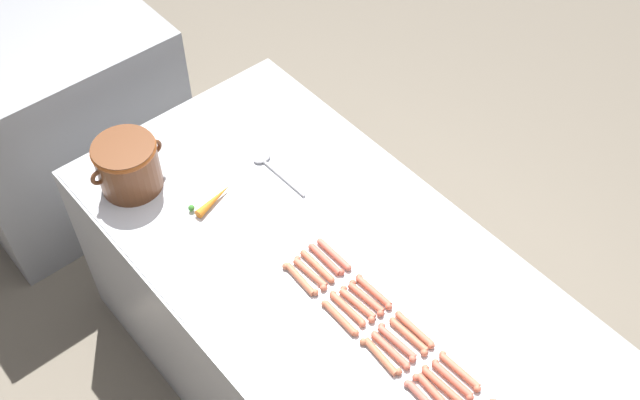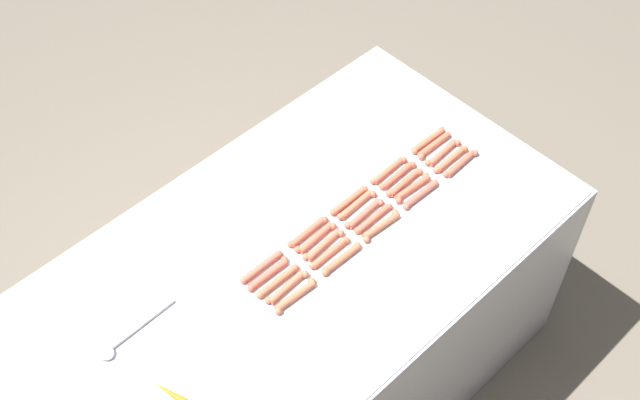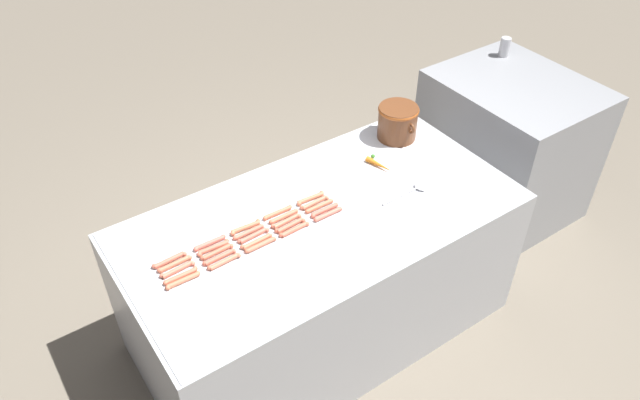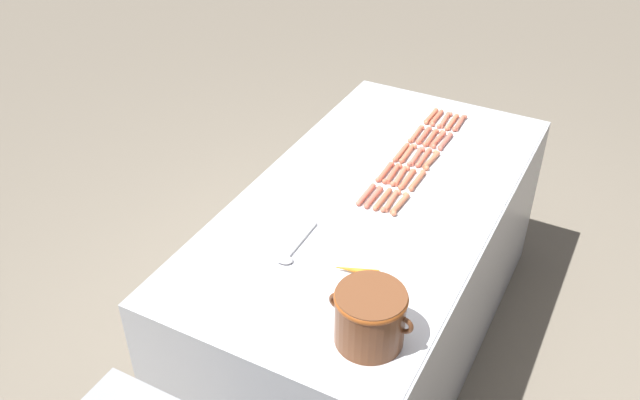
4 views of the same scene
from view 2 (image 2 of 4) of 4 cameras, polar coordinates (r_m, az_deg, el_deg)
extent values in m
plane|color=#756B5B|center=(3.27, -2.54, -13.06)|extent=(20.00, 20.00, 0.00)
cube|color=#ADAFB5|center=(2.91, -2.82, -9.45)|extent=(0.99, 1.94, 0.83)
cube|color=silver|center=(2.55, -3.18, -4.80)|extent=(0.97, 1.90, 0.00)
cylinder|color=#CD6750|center=(2.84, 9.43, 2.45)|extent=(0.03, 0.14, 0.02)
sphere|color=#CD6750|center=(2.88, 10.37, 3.13)|extent=(0.02, 0.02, 0.02)
sphere|color=#CD6750|center=(2.80, 8.46, 1.75)|extent=(0.02, 0.02, 0.02)
cylinder|color=#D26856|center=(2.73, 6.77, 0.38)|extent=(0.03, 0.14, 0.02)
sphere|color=#D26856|center=(2.77, 7.71, 1.18)|extent=(0.02, 0.02, 0.02)
sphere|color=#D26856|center=(2.70, 5.81, -0.43)|extent=(0.02, 0.02, 0.02)
cylinder|color=#D1714E|center=(2.64, 4.11, -1.75)|extent=(0.03, 0.14, 0.02)
sphere|color=#D1714E|center=(2.68, 5.06, -0.86)|extent=(0.02, 0.02, 0.02)
sphere|color=#D1714E|center=(2.61, 3.14, -2.66)|extent=(0.02, 0.02, 0.02)
cylinder|color=#D66E4C|center=(2.56, 1.44, -3.98)|extent=(0.03, 0.14, 0.02)
sphere|color=#D66E4C|center=(2.59, 2.52, -3.08)|extent=(0.02, 0.02, 0.02)
sphere|color=#D66E4C|center=(2.53, 0.34, -4.90)|extent=(0.02, 0.02, 0.02)
cylinder|color=#D1724F|center=(2.49, -1.68, -6.47)|extent=(0.03, 0.14, 0.02)
sphere|color=#D1724F|center=(2.51, -0.57, -5.48)|extent=(0.02, 0.02, 0.02)
sphere|color=#D1724F|center=(2.46, -2.83, -7.47)|extent=(0.02, 0.02, 0.02)
cylinder|color=#D77150|center=(2.85, 8.77, 2.72)|extent=(0.03, 0.14, 0.02)
sphere|color=#D77150|center=(2.89, 9.70, 3.41)|extent=(0.02, 0.02, 0.02)
sphere|color=#D77150|center=(2.81, 7.82, 2.01)|extent=(0.02, 0.02, 0.02)
cylinder|color=#D3684E|center=(2.75, 6.22, 0.81)|extent=(0.03, 0.14, 0.02)
sphere|color=#D3684E|center=(2.79, 7.11, 1.63)|extent=(0.02, 0.02, 0.02)
sphere|color=#D3684E|center=(2.71, 5.31, -0.03)|extent=(0.02, 0.02, 0.02)
cylinder|color=#D36951|center=(2.66, 3.60, -1.25)|extent=(0.02, 0.14, 0.02)
sphere|color=#D36951|center=(2.69, 4.65, -0.45)|extent=(0.02, 0.02, 0.02)
sphere|color=#D36951|center=(2.63, 2.52, -2.07)|extent=(0.02, 0.02, 0.02)
cylinder|color=#D66E4F|center=(2.57, 0.65, -3.58)|extent=(0.03, 0.14, 0.02)
sphere|color=#D66E4F|center=(2.60, 1.78, -2.72)|extent=(0.02, 0.02, 0.02)
sphere|color=#D66E4F|center=(2.55, -0.50, -4.45)|extent=(0.02, 0.02, 0.02)
cylinder|color=#CB7154|center=(2.50, -2.24, -5.88)|extent=(0.03, 0.14, 0.02)
sphere|color=#CB7154|center=(2.53, -1.00, -5.02)|extent=(0.02, 0.02, 0.02)
sphere|color=#CB7154|center=(2.48, -3.51, -6.75)|extent=(0.02, 0.02, 0.02)
cylinder|color=#D66F56|center=(2.86, 8.25, 3.18)|extent=(0.03, 0.14, 0.02)
sphere|color=#D66F56|center=(2.90, 9.21, 3.83)|extent=(0.02, 0.02, 0.02)
sphere|color=#D66F56|center=(2.83, 7.25, 2.51)|extent=(0.02, 0.02, 0.02)
cylinder|color=#D0694D|center=(2.76, 5.69, 1.17)|extent=(0.03, 0.14, 0.02)
sphere|color=#D0694D|center=(2.80, 6.70, 1.90)|extent=(0.02, 0.02, 0.02)
sphere|color=#D0694D|center=(2.72, 4.66, 0.43)|extent=(0.02, 0.02, 0.02)
cylinder|color=#C96954|center=(2.67, 2.99, -0.93)|extent=(0.03, 0.14, 0.02)
sphere|color=#C96954|center=(2.70, 4.08, -0.16)|extent=(0.02, 0.02, 0.02)
sphere|color=#C96954|center=(2.64, 1.87, -1.71)|extent=(0.02, 0.02, 0.02)
cylinder|color=#D66F53|center=(2.59, 0.23, -3.03)|extent=(0.03, 0.14, 0.02)
sphere|color=#D66F53|center=(2.62, 1.41, -2.24)|extent=(0.02, 0.02, 0.02)
sphere|color=#D66F53|center=(2.56, -0.98, -3.84)|extent=(0.02, 0.02, 0.02)
cylinder|color=#CF6F4E|center=(2.52, -2.87, -5.47)|extent=(0.02, 0.14, 0.02)
sphere|color=#CF6F4E|center=(2.54, -1.69, -4.57)|extent=(0.02, 0.02, 0.02)
sphere|color=#CF6F4E|center=(2.49, -4.07, -6.39)|extent=(0.02, 0.02, 0.02)
cylinder|color=#D56B4E|center=(2.88, 7.73, 3.63)|extent=(0.02, 0.14, 0.02)
sphere|color=#D56B4E|center=(2.92, 8.62, 4.33)|extent=(0.02, 0.02, 0.02)
sphere|color=#D56B4E|center=(2.84, 6.81, 2.91)|extent=(0.02, 0.02, 0.02)
cylinder|color=#D2644D|center=(2.78, 5.23, 1.65)|extent=(0.03, 0.14, 0.02)
sphere|color=#D2644D|center=(2.81, 6.23, 2.37)|extent=(0.02, 0.02, 0.02)
sphere|color=#D2644D|center=(2.74, 4.20, 0.92)|extent=(0.02, 0.02, 0.02)
cylinder|color=#CF6F50|center=(2.69, 2.50, -0.36)|extent=(0.03, 0.14, 0.02)
sphere|color=#CF6F50|center=(2.72, 3.57, 0.41)|extent=(0.02, 0.02, 0.02)
sphere|color=#CF6F50|center=(2.66, 1.39, -1.14)|extent=(0.02, 0.02, 0.02)
cylinder|color=#D1674D|center=(2.61, -0.28, -2.56)|extent=(0.03, 0.14, 0.02)
sphere|color=#D1674D|center=(2.63, 0.89, -1.77)|extent=(0.02, 0.02, 0.02)
sphere|color=#D1674D|center=(2.58, -1.48, -3.37)|extent=(0.02, 0.02, 0.02)
cylinder|color=#D2644F|center=(2.53, -3.49, -5.00)|extent=(0.02, 0.14, 0.02)
sphere|color=#D2644F|center=(2.56, -2.33, -4.10)|extent=(0.02, 0.02, 0.02)
sphere|color=#D2644F|center=(2.51, -4.68, -5.93)|extent=(0.02, 0.02, 0.02)
cylinder|color=#D37150|center=(2.89, 7.28, 4.01)|extent=(0.03, 0.14, 0.02)
sphere|color=#D37150|center=(2.94, 8.16, 4.71)|extent=(0.02, 0.02, 0.02)
sphere|color=#D37150|center=(2.86, 6.38, 3.29)|extent=(0.02, 0.02, 0.02)
cylinder|color=#D67052|center=(2.79, 4.61, 2.01)|extent=(0.03, 0.14, 0.02)
sphere|color=#D67052|center=(2.82, 5.62, 2.71)|extent=(0.02, 0.02, 0.02)
sphere|color=#D67052|center=(2.76, 3.58, 1.28)|extent=(0.02, 0.02, 0.02)
cylinder|color=#CC6C4E|center=(2.70, 1.95, -0.03)|extent=(0.02, 0.14, 0.02)
sphere|color=#CC6C4E|center=(2.73, 3.00, 0.75)|extent=(0.02, 0.02, 0.02)
sphere|color=#CC6C4E|center=(2.67, 0.87, -0.83)|extent=(0.02, 0.02, 0.02)
cylinder|color=#D7674C|center=(2.62, -0.83, -2.15)|extent=(0.03, 0.14, 0.02)
sphere|color=#D7674C|center=(2.65, 0.31, -1.34)|extent=(0.02, 0.02, 0.02)
sphere|color=#D7674C|center=(2.59, -1.99, -2.97)|extent=(0.02, 0.02, 0.02)
cylinder|color=#D46C56|center=(2.55, -3.98, -4.50)|extent=(0.02, 0.14, 0.02)
sphere|color=#D46C56|center=(2.57, -2.80, -3.62)|extent=(0.02, 0.02, 0.02)
sphere|color=#D46C56|center=(2.53, -5.18, -5.40)|extent=(0.02, 0.02, 0.02)
cylinder|color=#B7B7BC|center=(2.49, -11.78, -8.14)|extent=(0.02, 0.22, 0.01)
ellipsoid|color=#B7B7BC|center=(2.47, -14.31, -9.80)|extent=(0.07, 0.05, 0.02)
cone|color=orange|center=(2.35, -9.65, -12.90)|extent=(0.17, 0.07, 0.03)
camera|label=1|loc=(1.99, 52.59, 33.70)|focal=42.92mm
camera|label=3|loc=(3.65, -11.50, 47.42)|focal=34.21mm
camera|label=4|loc=(1.34, -90.06, -37.71)|focal=38.21mm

